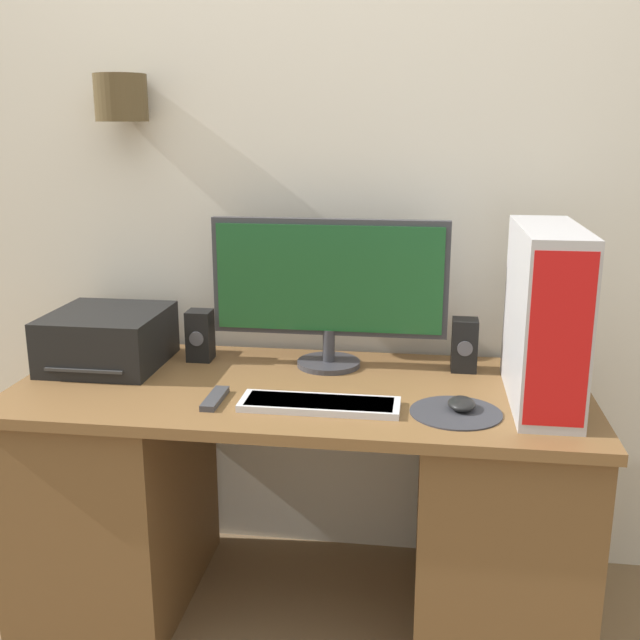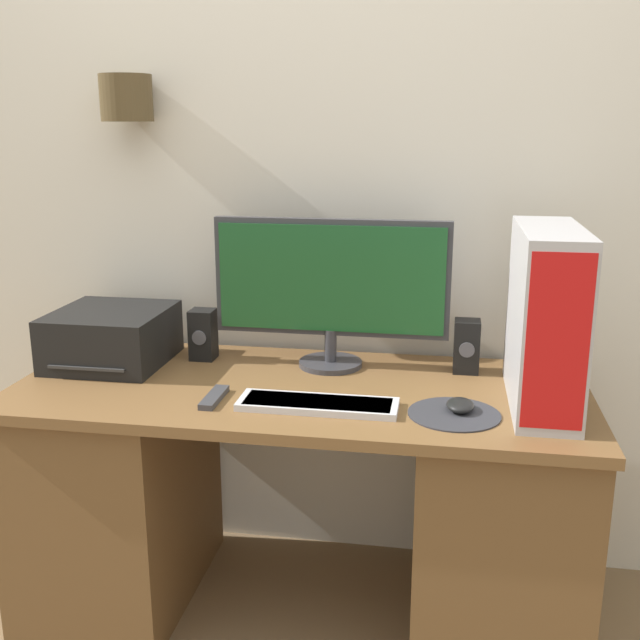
% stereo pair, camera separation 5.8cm
% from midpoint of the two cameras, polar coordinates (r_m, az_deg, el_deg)
% --- Properties ---
extents(wall_back, '(6.40, 0.21, 2.70)m').
position_cam_midpoint_polar(wall_back, '(2.37, 0.89, 13.03)').
color(wall_back, silver).
rests_on(wall_back, ground_plane).
extents(desk, '(1.60, 0.69, 0.71)m').
position_cam_midpoint_polar(desk, '(2.24, -0.76, -13.30)').
color(desk, brown).
rests_on(desk, ground_plane).
extents(monitor, '(0.70, 0.19, 0.44)m').
position_cam_midpoint_polar(monitor, '(2.20, 1.60, 2.78)').
color(monitor, '#333338').
rests_on(monitor, desk).
extents(keyboard, '(0.41, 0.13, 0.02)m').
position_cam_midpoint_polar(keyboard, '(1.94, 0.69, -6.41)').
color(keyboard, silver).
rests_on(keyboard, desk).
extents(mousepad, '(0.23, 0.23, 0.00)m').
position_cam_midpoint_polar(mousepad, '(1.93, 11.04, -7.05)').
color(mousepad, '#2D2D33').
rests_on(mousepad, desk).
extents(mouse, '(0.07, 0.09, 0.03)m').
position_cam_midpoint_polar(mouse, '(1.95, 11.47, -6.38)').
color(mouse, black).
rests_on(mouse, mousepad).
extents(computer_tower, '(0.16, 0.47, 0.46)m').
position_cam_midpoint_polar(computer_tower, '(2.00, 17.60, 0.15)').
color(computer_tower, '#B2B2B7').
rests_on(computer_tower, desk).
extents(printer, '(0.33, 0.35, 0.16)m').
position_cam_midpoint_polar(printer, '(2.36, -14.93, -1.25)').
color(printer, black).
rests_on(printer, desk).
extents(speaker_left, '(0.07, 0.08, 0.16)m').
position_cam_midpoint_polar(speaker_left, '(2.34, -8.20, -1.10)').
color(speaker_left, black).
rests_on(speaker_left, desk).
extents(speaker_right, '(0.07, 0.08, 0.16)m').
position_cam_midpoint_polar(speaker_right, '(2.24, 11.84, -1.97)').
color(speaker_right, black).
rests_on(speaker_right, desk).
extents(remote_control, '(0.04, 0.16, 0.02)m').
position_cam_midpoint_polar(remote_control, '(2.01, -7.25, -5.88)').
color(remote_control, '#38383D').
rests_on(remote_control, desk).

